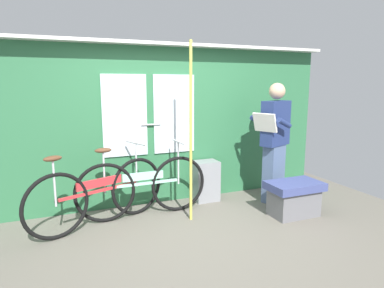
% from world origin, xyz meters
% --- Properties ---
extents(ground_plane, '(6.08, 3.93, 0.04)m').
position_xyz_m(ground_plane, '(0.00, 0.00, -0.02)').
color(ground_plane, '#666056').
extents(train_door_wall, '(5.08, 0.28, 2.24)m').
position_xyz_m(train_door_wall, '(-0.01, 1.16, 1.17)').
color(train_door_wall, '#2D6B42').
rests_on(train_door_wall, ground_plane).
extents(bicycle_near_door, '(1.72, 0.44, 0.96)m').
position_xyz_m(bicycle_near_door, '(-0.43, 0.69, 0.40)').
color(bicycle_near_door, black).
rests_on(bicycle_near_door, ground_plane).
extents(bicycle_leaning_behind, '(1.70, 0.76, 0.97)m').
position_xyz_m(bicycle_leaning_behind, '(-0.98, 0.60, 0.40)').
color(bicycle_leaning_behind, black).
rests_on(bicycle_leaning_behind, ground_plane).
extents(passenger_reading_newspaper, '(0.63, 0.57, 1.71)m').
position_xyz_m(passenger_reading_newspaper, '(1.46, 0.53, 0.91)').
color(passenger_reading_newspaper, slate).
rests_on(passenger_reading_newspaper, ground_plane).
extents(trash_bin_by_wall, '(0.35, 0.28, 0.59)m').
position_xyz_m(trash_bin_by_wall, '(0.57, 0.95, 0.30)').
color(trash_bin_by_wall, gray).
rests_on(trash_bin_by_wall, ground_plane).
extents(handrail_pole, '(0.04, 0.04, 2.20)m').
position_xyz_m(handrail_pole, '(0.10, 0.36, 1.10)').
color(handrail_pole, '#C6C14C').
rests_on(handrail_pole, ground_plane).
extents(bench_seat_corner, '(0.70, 0.44, 0.45)m').
position_xyz_m(bench_seat_corner, '(1.40, -0.02, 0.24)').
color(bench_seat_corner, '#3D477F').
rests_on(bench_seat_corner, ground_plane).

